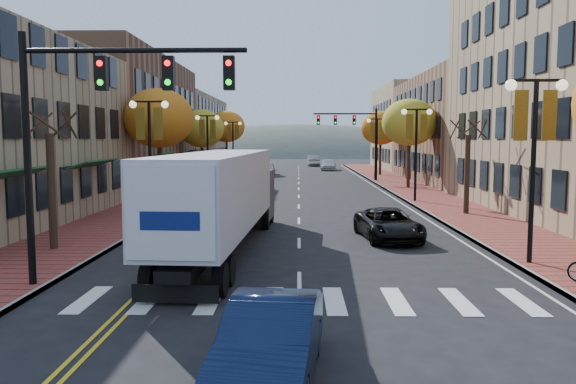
{
  "coord_description": "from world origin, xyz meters",
  "views": [
    {
      "loc": [
        -0.04,
        -12.11,
        4.18
      ],
      "look_at": [
        -0.41,
        8.44,
        2.2
      ],
      "focal_mm": 35.0,
      "sensor_mm": 36.0,
      "label": 1
    }
  ],
  "objects": [
    {
      "name": "ground",
      "position": [
        0.0,
        0.0,
        0.0
      ],
      "size": [
        200.0,
        200.0,
        0.0
      ],
      "primitive_type": "plane",
      "color": "black",
      "rests_on": "ground"
    },
    {
      "name": "sidewalk_left",
      "position": [
        -9.0,
        32.5,
        0.07
      ],
      "size": [
        4.0,
        85.0,
        0.15
      ],
      "primitive_type": "cube",
      "color": "brown",
      "rests_on": "ground"
    },
    {
      "name": "sidewalk_right",
      "position": [
        9.0,
        32.5,
        0.07
      ],
      "size": [
        4.0,
        85.0,
        0.15
      ],
      "primitive_type": "cube",
      "color": "brown",
      "rests_on": "ground"
    },
    {
      "name": "building_left_mid",
      "position": [
        -17.0,
        36.0,
        5.5
      ],
      "size": [
        12.0,
        24.0,
        11.0
      ],
      "primitive_type": "cube",
      "color": "brown",
      "rests_on": "ground"
    },
    {
      "name": "building_left_far",
      "position": [
        -17.0,
        61.0,
        4.75
      ],
      "size": [
        12.0,
        26.0,
        9.5
      ],
      "primitive_type": "cube",
      "color": "#9E8966",
      "rests_on": "ground"
    },
    {
      "name": "building_right_mid",
      "position": [
        18.5,
        42.0,
        5.0
      ],
      "size": [
        15.0,
        24.0,
        10.0
      ],
      "primitive_type": "cube",
      "color": "brown",
      "rests_on": "ground"
    },
    {
      "name": "building_right_far",
      "position": [
        18.5,
        64.0,
        5.5
      ],
      "size": [
        15.0,
        20.0,
        11.0
      ],
      "primitive_type": "cube",
      "color": "#9E8966",
      "rests_on": "ground"
    },
    {
      "name": "tree_left_a",
      "position": [
        -9.0,
        8.0,
        2.25
      ],
      "size": [
        0.28,
        0.28,
        4.2
      ],
      "color": "#382619",
      "rests_on": "sidewalk_left"
    },
    {
      "name": "tree_left_b",
      "position": [
        -9.0,
        24.0,
        5.45
      ],
      "size": [
        4.48,
        4.48,
        7.21
      ],
      "color": "#382619",
      "rests_on": "sidewalk_left"
    },
    {
      "name": "tree_left_c",
      "position": [
        -9.0,
        40.0,
        5.05
      ],
      "size": [
        4.16,
        4.16,
        6.69
      ],
      "color": "#382619",
      "rests_on": "sidewalk_left"
    },
    {
      "name": "tree_left_d",
      "position": [
        -9.0,
        58.0,
        5.6
      ],
      "size": [
        4.61,
        4.61,
        7.42
      ],
      "color": "#382619",
      "rests_on": "sidewalk_left"
    },
    {
      "name": "tree_right_b",
      "position": [
        9.0,
        18.0,
        2.25
      ],
      "size": [
        0.28,
        0.28,
        4.2
      ],
      "color": "#382619",
      "rests_on": "sidewalk_right"
    },
    {
      "name": "tree_right_c",
      "position": [
        9.0,
        34.0,
        5.45
      ],
      "size": [
        4.48,
        4.48,
        7.21
      ],
      "color": "#382619",
      "rests_on": "sidewalk_right"
    },
    {
      "name": "tree_right_d",
      "position": [
        9.0,
        50.0,
        5.29
      ],
      "size": [
        4.35,
        4.35,
        7.0
      ],
      "color": "#382619",
      "rests_on": "sidewalk_right"
    },
    {
      "name": "lamp_left_b",
      "position": [
        -7.5,
        16.0,
        4.29
      ],
      "size": [
        1.96,
        0.36,
        6.05
      ],
      "color": "black",
      "rests_on": "ground"
    },
    {
      "name": "lamp_left_c",
      "position": [
        -7.5,
        34.0,
        4.29
      ],
      "size": [
        1.96,
        0.36,
        6.05
      ],
      "color": "black",
      "rests_on": "ground"
    },
    {
      "name": "lamp_left_d",
      "position": [
        -7.5,
        52.0,
        4.29
      ],
      "size": [
        1.96,
        0.36,
        6.05
      ],
      "color": "black",
      "rests_on": "ground"
    },
    {
      "name": "lamp_right_a",
      "position": [
        7.5,
        6.0,
        4.29
      ],
      "size": [
        1.96,
        0.36,
        6.05
      ],
      "color": "black",
      "rests_on": "ground"
    },
    {
      "name": "lamp_right_b",
      "position": [
        7.5,
        24.0,
        4.29
      ],
      "size": [
        1.96,
        0.36,
        6.05
      ],
      "color": "black",
      "rests_on": "ground"
    },
    {
      "name": "lamp_right_c",
      "position": [
        7.5,
        42.0,
        4.29
      ],
      "size": [
        1.96,
        0.36,
        6.05
      ],
      "color": "black",
      "rests_on": "ground"
    },
    {
      "name": "traffic_mast_near",
      "position": [
        -5.48,
        3.0,
        4.92
      ],
      "size": [
        6.1,
        0.35,
        7.0
      ],
      "color": "black",
      "rests_on": "ground"
    },
    {
      "name": "traffic_mast_far",
      "position": [
        5.48,
        42.0,
        4.92
      ],
      "size": [
        6.1,
        0.34,
        7.0
      ],
      "color": "black",
      "rests_on": "ground"
    },
    {
      "name": "semi_truck",
      "position": [
        -2.75,
        8.31,
        2.14
      ],
      "size": [
        3.07,
        14.76,
        3.66
      ],
      "rotation": [
        0.0,
        0.0,
        -0.05
      ],
      "color": "black",
      "rests_on": "ground"
    },
    {
      "name": "navy_sedan",
      "position": [
        -0.5,
        -2.84,
        0.71
      ],
      "size": [
        1.96,
        4.47,
        1.43
      ],
      "primitive_type": "imported",
      "rotation": [
        0.0,
        0.0,
        -0.11
      ],
      "color": "#0C1733",
      "rests_on": "ground"
    },
    {
      "name": "black_suv",
      "position": [
        3.69,
        10.84,
        0.64
      ],
      "size": [
        2.61,
        4.82,
        1.28
      ],
      "primitive_type": "imported",
      "rotation": [
        0.0,
        0.0,
        0.11
      ],
      "color": "black",
      "rests_on": "ground"
    },
    {
      "name": "car_far_white",
      "position": [
        -3.62,
        51.94,
        0.74
      ],
      "size": [
        1.86,
        4.37,
        1.47
      ],
      "primitive_type": "imported",
      "rotation": [
        0.0,
        0.0,
        -0.03
      ],
      "color": "white",
      "rests_on": "ground"
    },
    {
      "name": "car_far_silver",
      "position": [
        3.91,
        61.41,
        0.7
      ],
      "size": [
        2.35,
        4.95,
        1.39
      ],
      "primitive_type": "imported",
      "rotation": [
        0.0,
        0.0,
        -0.08
      ],
      "color": "#B5B6BD",
      "rests_on": "ground"
    },
    {
      "name": "car_far_oncoming",
      "position": [
        2.25,
        72.72,
        0.79
      ],
      "size": [
        1.87,
        4.86,
        1.58
      ],
      "primitive_type": "imported",
      "rotation": [
        0.0,
        0.0,
        3.18
      ],
      "color": "#A8A8B0",
      "rests_on": "ground"
    }
  ]
}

